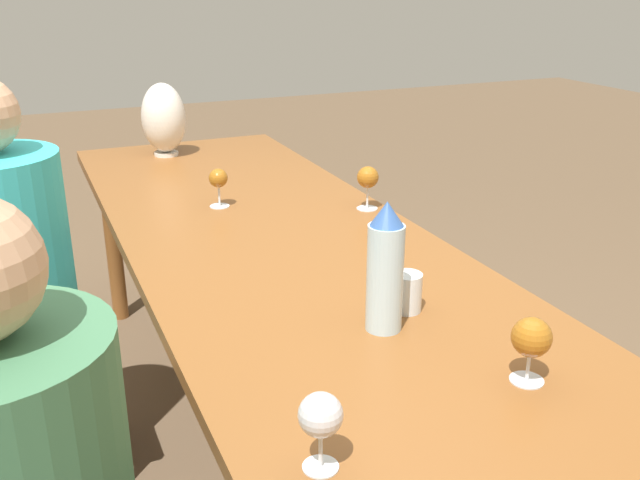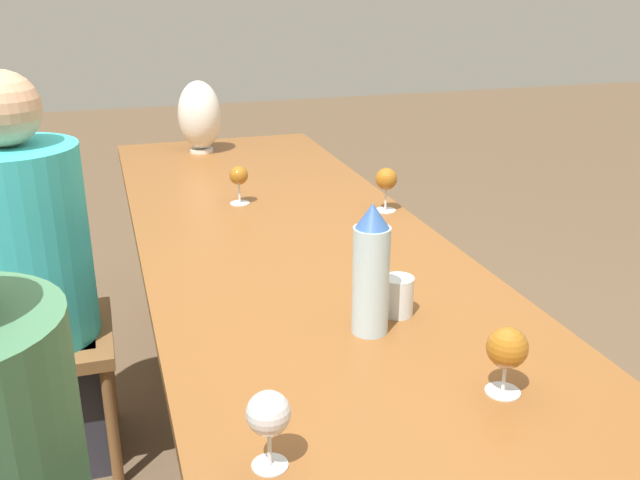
% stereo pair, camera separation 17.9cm
% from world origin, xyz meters
% --- Properties ---
extents(dining_table, '(3.20, 0.87, 0.78)m').
position_xyz_m(dining_table, '(0.00, 0.00, 0.71)').
color(dining_table, brown).
rests_on(dining_table, ground_plane).
extents(water_bottle, '(0.08, 0.08, 0.29)m').
position_xyz_m(water_bottle, '(-0.38, -0.01, 0.92)').
color(water_bottle, silver).
rests_on(water_bottle, dining_table).
extents(water_tumbler, '(0.07, 0.07, 0.09)m').
position_xyz_m(water_tumbler, '(-0.32, -0.11, 0.82)').
color(water_tumbler, silver).
rests_on(water_tumbler, dining_table).
extents(vase, '(0.18, 0.18, 0.30)m').
position_xyz_m(vase, '(1.37, 0.09, 0.93)').
color(vase, silver).
rests_on(vase, dining_table).
extents(wine_glass_0, '(0.08, 0.08, 0.13)m').
position_xyz_m(wine_glass_0, '(-0.68, -0.17, 0.87)').
color(wine_glass_0, silver).
rests_on(wine_glass_0, dining_table).
extents(wine_glass_2, '(0.07, 0.07, 0.13)m').
position_xyz_m(wine_glass_2, '(-0.76, 0.30, 0.87)').
color(wine_glass_2, silver).
rests_on(wine_glass_2, dining_table).
extents(wine_glass_4, '(0.07, 0.07, 0.13)m').
position_xyz_m(wine_glass_4, '(0.60, 0.08, 0.87)').
color(wine_glass_4, silver).
rests_on(wine_glass_4, dining_table).
extents(wine_glass_5, '(0.07, 0.07, 0.14)m').
position_xyz_m(wine_glass_5, '(0.38, -0.36, 0.88)').
color(wine_glass_5, silver).
rests_on(wine_glass_5, dining_table).
extents(chair_far, '(0.44, 0.44, 0.87)m').
position_xyz_m(chair_far, '(0.45, 0.82, 0.48)').
color(chair_far, brown).
rests_on(chair_far, ground_plane).
extents(person_far, '(0.38, 0.38, 1.26)m').
position_xyz_m(person_far, '(0.45, 0.74, 0.67)').
color(person_far, '#2D2D38').
rests_on(person_far, ground_plane).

